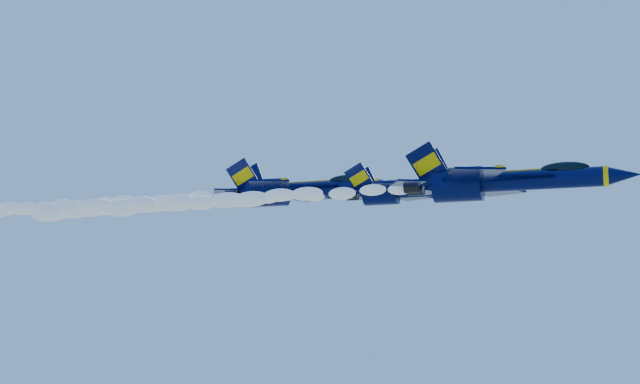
% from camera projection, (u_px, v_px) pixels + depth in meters
% --- Properties ---
extents(jet_lead, '(18.31, 15.02, 6.81)m').
position_uv_depth(jet_lead, '(504.00, 181.00, 70.77)').
color(jet_lead, '#010630').
extents(smoke_trail_jet_lead, '(36.98, 1.89, 1.70)m').
position_uv_depth(smoke_trail_jet_lead, '(206.00, 201.00, 79.46)').
color(smoke_trail_jet_lead, white).
extents(jet_second, '(15.72, 12.89, 5.84)m').
position_uv_depth(jet_second, '(412.00, 190.00, 86.47)').
color(jet_second, '#010630').
extents(smoke_trail_jet_second, '(36.98, 1.63, 1.46)m').
position_uv_depth(smoke_trail_jet_second, '(182.00, 205.00, 94.80)').
color(smoke_trail_jet_second, white).
extents(jet_third, '(20.04, 16.44, 7.45)m').
position_uv_depth(jet_third, '(302.00, 190.00, 96.67)').
color(jet_third, '#010630').
extents(smoke_trail_jet_third, '(36.98, 2.07, 1.87)m').
position_uv_depth(smoke_trail_jet_third, '(89.00, 204.00, 105.60)').
color(smoke_trail_jet_third, white).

